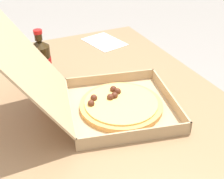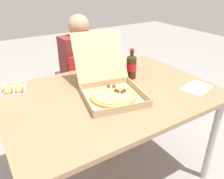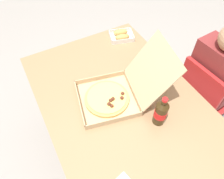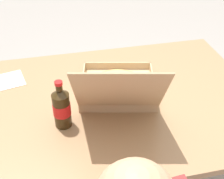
# 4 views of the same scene
# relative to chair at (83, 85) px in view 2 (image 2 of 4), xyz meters

# --- Properties ---
(ground_plane) EXTENTS (10.00, 10.00, 0.00)m
(ground_plane) POSITION_rel_chair_xyz_m (-0.13, -0.72, -0.48)
(ground_plane) COLOR gray
(dining_table) EXTENTS (1.38, 0.97, 0.75)m
(dining_table) POSITION_rel_chair_xyz_m (-0.13, -0.72, 0.20)
(dining_table) COLOR #997551
(dining_table) RESTS_ON ground_plane
(chair) EXTENTS (0.43, 0.43, 0.83)m
(chair) POSITION_rel_chair_xyz_m (0.00, 0.00, 0.00)
(chair) COLOR red
(chair) RESTS_ON ground_plane
(diner_person) EXTENTS (0.37, 0.42, 1.15)m
(diner_person) POSITION_rel_chair_xyz_m (-0.00, 0.06, 0.21)
(diner_person) COLOR #333847
(diner_person) RESTS_ON ground_plane
(pizza_box_open) EXTENTS (0.47, 0.62, 0.35)m
(pizza_box_open) POSITION_rel_chair_xyz_m (-0.14, -0.75, 0.33)
(pizza_box_open) COLOR tan
(pizza_box_open) RESTS_ON dining_table
(bread_side_box) EXTENTS (0.20, 0.23, 0.06)m
(bread_side_box) POSITION_rel_chair_xyz_m (-0.67, -0.40, 0.30)
(bread_side_box) COLOR white
(bread_side_box) RESTS_ON dining_table
(cola_bottle) EXTENTS (0.07, 0.07, 0.22)m
(cola_bottle) POSITION_rel_chair_xyz_m (0.13, -0.60, 0.37)
(cola_bottle) COLOR #33230F
(cola_bottle) RESTS_ON dining_table
(paper_menu) EXTENTS (0.24, 0.19, 0.00)m
(paper_menu) POSITION_rel_chair_xyz_m (0.41, -0.98, 0.28)
(paper_menu) COLOR white
(paper_menu) RESTS_ON dining_table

